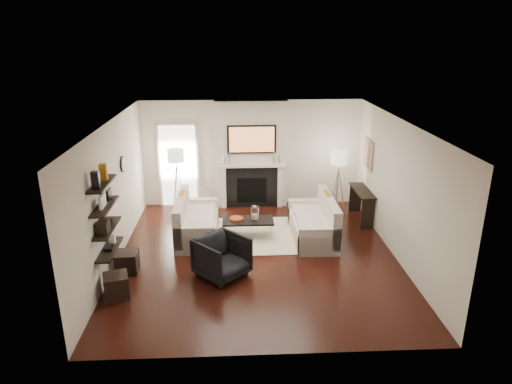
{
  "coord_description": "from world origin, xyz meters",
  "views": [
    {
      "loc": [
        -0.44,
        -8.24,
        4.24
      ],
      "look_at": [
        0.0,
        0.6,
        1.15
      ],
      "focal_mm": 32.0,
      "sensor_mm": 36.0,
      "label": 1
    }
  ],
  "objects_px": {
    "armchair": "(222,255)",
    "ottoman_near": "(127,262)",
    "lamp_left_shade": "(176,155)",
    "coffee_table": "(248,221)",
    "loveseat_left_base": "(198,228)",
    "lamp_right_shade": "(339,158)",
    "loveseat_right_base": "(312,229)"
  },
  "relations": [
    {
      "from": "ottoman_near",
      "to": "loveseat_left_base",
      "type": "bearing_deg",
      "value": 50.75
    },
    {
      "from": "lamp_left_shade",
      "to": "loveseat_right_base",
      "type": "bearing_deg",
      "value": -29.38
    },
    {
      "from": "lamp_left_shade",
      "to": "ottoman_near",
      "type": "height_order",
      "value": "lamp_left_shade"
    },
    {
      "from": "lamp_right_shade",
      "to": "ottoman_near",
      "type": "bearing_deg",
      "value": -149.89
    },
    {
      "from": "ottoman_near",
      "to": "loveseat_right_base",
      "type": "bearing_deg",
      "value": 19.35
    },
    {
      "from": "armchair",
      "to": "lamp_left_shade",
      "type": "relative_size",
      "value": 2.08
    },
    {
      "from": "lamp_right_shade",
      "to": "loveseat_left_base",
      "type": "bearing_deg",
      "value": -161.02
    },
    {
      "from": "loveseat_right_base",
      "to": "loveseat_left_base",
      "type": "bearing_deg",
      "value": 175.86
    },
    {
      "from": "coffee_table",
      "to": "armchair",
      "type": "height_order",
      "value": "armchair"
    },
    {
      "from": "armchair",
      "to": "lamp_right_shade",
      "type": "height_order",
      "value": "lamp_right_shade"
    },
    {
      "from": "coffee_table",
      "to": "loveseat_left_base",
      "type": "bearing_deg",
      "value": 175.83
    },
    {
      "from": "coffee_table",
      "to": "lamp_left_shade",
      "type": "xyz_separation_m",
      "value": [
        -1.69,
        1.64,
        1.05
      ]
    },
    {
      "from": "armchair",
      "to": "ottoman_near",
      "type": "xyz_separation_m",
      "value": [
        -1.78,
        0.23,
        -0.22
      ]
    },
    {
      "from": "coffee_table",
      "to": "lamp_left_shade",
      "type": "distance_m",
      "value": 2.58
    },
    {
      "from": "loveseat_left_base",
      "to": "lamp_left_shade",
      "type": "bearing_deg",
      "value": 110.8
    },
    {
      "from": "loveseat_right_base",
      "to": "ottoman_near",
      "type": "relative_size",
      "value": 4.5
    },
    {
      "from": "loveseat_left_base",
      "to": "ottoman_near",
      "type": "bearing_deg",
      "value": -129.25
    },
    {
      "from": "loveseat_right_base",
      "to": "coffee_table",
      "type": "bearing_deg",
      "value": 175.89
    },
    {
      "from": "armchair",
      "to": "ottoman_near",
      "type": "relative_size",
      "value": 2.08
    },
    {
      "from": "lamp_right_shade",
      "to": "armchair",
      "type": "bearing_deg",
      "value": -133.81
    },
    {
      "from": "coffee_table",
      "to": "lamp_right_shade",
      "type": "distance_m",
      "value": 2.73
    },
    {
      "from": "loveseat_right_base",
      "to": "armchair",
      "type": "relative_size",
      "value": 2.16
    },
    {
      "from": "armchair",
      "to": "coffee_table",
      "type": "bearing_deg",
      "value": 28.2
    },
    {
      "from": "coffee_table",
      "to": "ottoman_near",
      "type": "distance_m",
      "value": 2.71
    },
    {
      "from": "loveseat_right_base",
      "to": "lamp_right_shade",
      "type": "xyz_separation_m",
      "value": [
        0.81,
        1.32,
        1.24
      ]
    },
    {
      "from": "loveseat_right_base",
      "to": "ottoman_near",
      "type": "xyz_separation_m",
      "value": [
        -3.71,
        -1.3,
        -0.01
      ]
    },
    {
      "from": "lamp_left_shade",
      "to": "coffee_table",
      "type": "bearing_deg",
      "value": -44.14
    },
    {
      "from": "loveseat_left_base",
      "to": "loveseat_right_base",
      "type": "bearing_deg",
      "value": -4.14
    },
    {
      "from": "loveseat_left_base",
      "to": "coffee_table",
      "type": "height_order",
      "value": "same"
    },
    {
      "from": "armchair",
      "to": "lamp_left_shade",
      "type": "distance_m",
      "value": 3.63
    },
    {
      "from": "loveseat_right_base",
      "to": "lamp_left_shade",
      "type": "xyz_separation_m",
      "value": [
        -3.09,
        1.74,
        1.24
      ]
    },
    {
      "from": "lamp_left_shade",
      "to": "lamp_right_shade",
      "type": "bearing_deg",
      "value": -6.17
    }
  ]
}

